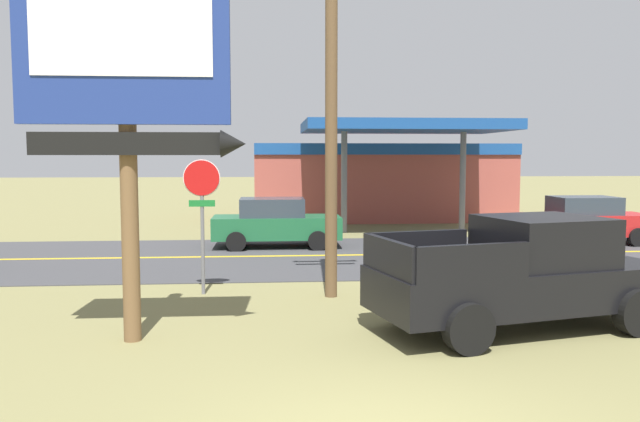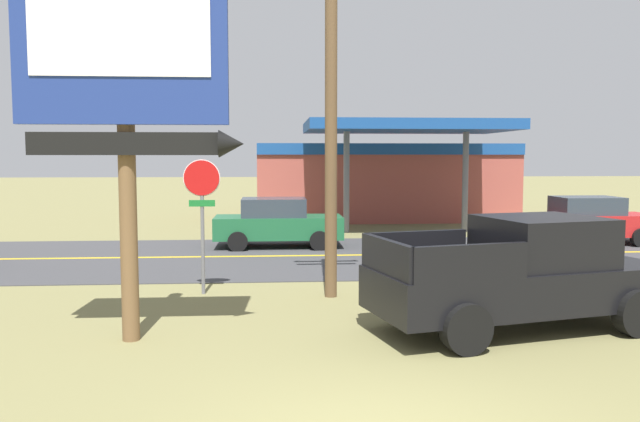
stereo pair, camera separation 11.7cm
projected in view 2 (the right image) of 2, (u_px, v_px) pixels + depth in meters
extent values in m
cube|color=#3D3D3F|center=(308.00, 256.00, 19.39)|extent=(140.00, 8.00, 0.02)
cube|color=gold|center=(308.00, 256.00, 19.39)|extent=(126.00, 0.20, 0.01)
cylinder|color=brown|center=(127.00, 158.00, 10.28)|extent=(0.28, 0.28, 5.97)
cube|color=navy|center=(122.00, 55.00, 9.97)|extent=(3.30, 0.16, 2.16)
cube|color=white|center=(120.00, 36.00, 9.86)|extent=(2.77, 0.03, 1.21)
cube|color=black|center=(124.00, 144.00, 10.08)|extent=(2.97, 0.12, 0.36)
cone|color=black|center=(231.00, 144.00, 10.21)|extent=(0.40, 0.44, 0.44)
cylinder|color=slate|center=(203.00, 244.00, 13.98)|extent=(0.08, 0.08, 2.20)
cylinder|color=red|center=(202.00, 178.00, 13.83)|extent=(0.76, 0.03, 0.76)
cylinder|color=white|center=(202.00, 178.00, 13.85)|extent=(0.80, 0.01, 0.80)
cube|color=#19722D|center=(202.00, 203.00, 13.87)|extent=(0.56, 0.03, 0.14)
cylinder|color=brown|center=(331.00, 103.00, 13.47)|extent=(0.26, 0.26, 8.28)
cube|color=#A84C42|center=(381.00, 181.00, 31.51)|extent=(12.00, 6.00, 3.60)
cube|color=#19478C|center=(393.00, 149.00, 28.35)|extent=(12.00, 0.12, 0.50)
cube|color=#19478C|center=(407.00, 126.00, 25.34)|extent=(8.00, 5.00, 0.40)
cylinder|color=slate|center=(346.00, 180.00, 25.34)|extent=(0.24, 0.24, 4.20)
cylinder|color=slate|center=(465.00, 179.00, 25.69)|extent=(0.24, 0.24, 4.20)
cube|color=black|center=(519.00, 286.00, 11.12)|extent=(5.52, 3.13, 0.72)
cube|color=black|center=(542.00, 241.00, 11.19)|extent=(2.27, 2.20, 0.84)
cube|color=#28333D|center=(584.00, 239.00, 11.46)|extent=(0.49, 1.63, 0.71)
cube|color=black|center=(416.00, 247.00, 11.47)|extent=(1.92, 0.58, 0.56)
cube|color=black|center=(470.00, 263.00, 9.73)|extent=(1.92, 0.58, 0.56)
cube|color=black|center=(387.00, 257.00, 10.30)|extent=(0.56, 1.86, 0.56)
cylinder|color=black|center=(559.00, 290.00, 12.57)|extent=(0.84, 0.46, 0.80)
cylinder|color=black|center=(636.00, 313.00, 10.71)|extent=(0.84, 0.46, 0.80)
cylinder|color=black|center=(410.00, 301.00, 11.59)|extent=(0.84, 0.46, 0.80)
cylinder|color=black|center=(466.00, 329.00, 9.73)|extent=(0.84, 0.46, 0.80)
cube|color=#1E6038|center=(278.00, 227.00, 21.25)|extent=(4.20, 1.76, 0.72)
cube|color=#2D3842|center=(274.00, 207.00, 21.19)|extent=(2.10, 1.56, 0.60)
cylinder|color=black|center=(316.00, 234.00, 22.25)|extent=(0.64, 0.24, 0.64)
cylinder|color=black|center=(319.00, 241.00, 20.50)|extent=(0.64, 0.24, 0.64)
cylinder|color=black|center=(240.00, 235.00, 22.06)|extent=(0.64, 0.24, 0.64)
cylinder|color=black|center=(238.00, 242.00, 20.32)|extent=(0.64, 0.24, 0.64)
cube|color=red|center=(590.00, 225.00, 22.03)|extent=(4.20, 1.76, 0.72)
cube|color=#2D3842|center=(587.00, 205.00, 21.97)|extent=(2.10, 1.56, 0.60)
cylinder|color=black|center=(613.00, 232.00, 23.03)|extent=(0.64, 0.24, 0.64)
cylinder|color=black|center=(542.00, 232.00, 22.84)|extent=(0.64, 0.24, 0.64)
cylinder|color=black|center=(565.00, 238.00, 21.10)|extent=(0.64, 0.24, 0.64)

